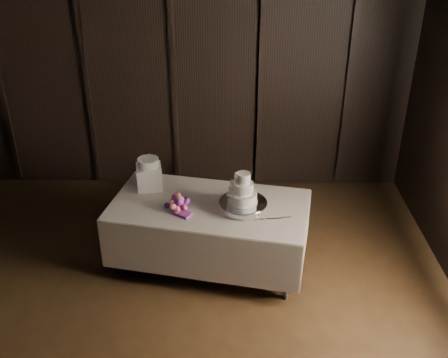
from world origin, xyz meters
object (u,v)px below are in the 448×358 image
cake_stand (243,206)px  small_cake (148,163)px  bouquet (178,203)px  display_table (210,232)px  wedding_cake (241,191)px  box_pedestal (149,177)px

cake_stand → small_cake: 1.11m
cake_stand → small_cake: (-0.99, 0.44, 0.25)m
small_cake → cake_stand: bearing=-24.1°
bouquet → small_cake: (-0.34, 0.42, 0.23)m
display_table → wedding_cake: wedding_cake is taller
display_table → small_cake: small_cake is taller
cake_stand → wedding_cake: wedding_cake is taller
cake_stand → box_pedestal: 1.08m
bouquet → small_cake: size_ratio=1.81×
cake_stand → display_table: bearing=162.7°
cake_stand → bouquet: bouquet is taller
box_pedestal → cake_stand: bearing=-24.1°
wedding_cake → small_cake: size_ratio=1.45×
bouquet → small_cake: small_cake is taller
display_table → cake_stand: (0.34, -0.11, 0.39)m
cake_stand → wedding_cake: size_ratio=1.50×
display_table → box_pedestal: bearing=164.0°
wedding_cake → box_pedestal: wedding_cake is taller
display_table → box_pedestal: size_ratio=8.29×
display_table → wedding_cake: 0.65m
small_cake → wedding_cake: bearing=-25.3°
small_cake → box_pedestal: bearing=-93.6°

